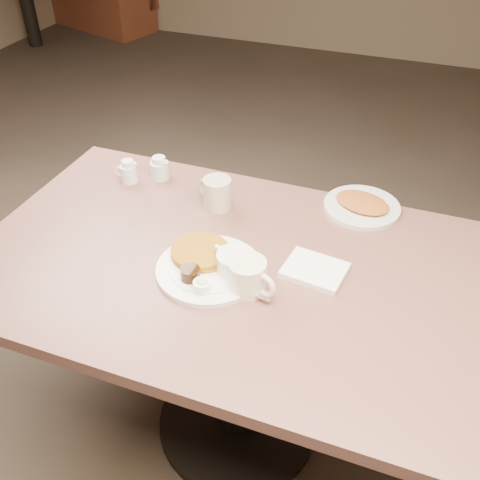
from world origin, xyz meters
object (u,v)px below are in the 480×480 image
(diner_table, at_px, (238,308))
(creamer_left, at_px, (128,172))
(coffee_mug_far, at_px, (217,193))
(hash_plate, at_px, (362,205))
(main_plate, at_px, (213,264))
(coffee_mug_near, at_px, (248,276))
(creamer_right, at_px, (159,168))

(diner_table, xyz_separation_m, creamer_left, (-0.50, 0.28, 0.21))
(coffee_mug_far, distance_m, hash_plate, 0.46)
(main_plate, xyz_separation_m, hash_plate, (0.32, 0.44, -0.01))
(coffee_mug_near, height_order, creamer_right, coffee_mug_near)
(main_plate, height_order, creamer_right, creamer_right)
(coffee_mug_near, relative_size, hash_plate, 0.50)
(main_plate, height_order, hash_plate, main_plate)
(main_plate, relative_size, coffee_mug_near, 2.48)
(coffee_mug_near, bearing_deg, creamer_left, 147.00)
(coffee_mug_far, relative_size, creamer_left, 1.63)
(diner_table, bearing_deg, coffee_mug_near, -53.73)
(diner_table, relative_size, creamer_left, 18.03)
(creamer_left, bearing_deg, diner_table, -29.21)
(diner_table, xyz_separation_m, creamer_right, (-0.41, 0.34, 0.21))
(diner_table, bearing_deg, coffee_mug_far, 123.71)
(coffee_mug_far, relative_size, creamer_right, 1.58)
(diner_table, bearing_deg, creamer_right, 140.72)
(creamer_left, bearing_deg, main_plate, -36.34)
(diner_table, relative_size, coffee_mug_far, 11.08)
(main_plate, bearing_deg, diner_table, 42.95)
(diner_table, height_order, creamer_left, creamer_left)
(creamer_right, distance_m, hash_plate, 0.68)
(creamer_left, xyz_separation_m, creamer_right, (0.09, 0.06, -0.00))
(coffee_mug_near, xyz_separation_m, creamer_left, (-0.56, 0.36, -0.01))
(diner_table, height_order, coffee_mug_near, coffee_mug_near)
(coffee_mug_near, xyz_separation_m, coffee_mug_far, (-0.23, 0.33, 0.00))
(diner_table, height_order, hash_plate, hash_plate)
(creamer_left, xyz_separation_m, hash_plate, (0.77, 0.11, -0.02))
(diner_table, distance_m, coffee_mug_near, 0.24)
(creamer_right, bearing_deg, coffee_mug_far, -20.54)
(creamer_right, bearing_deg, main_plate, -47.08)
(coffee_mug_far, bearing_deg, main_plate, -69.46)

